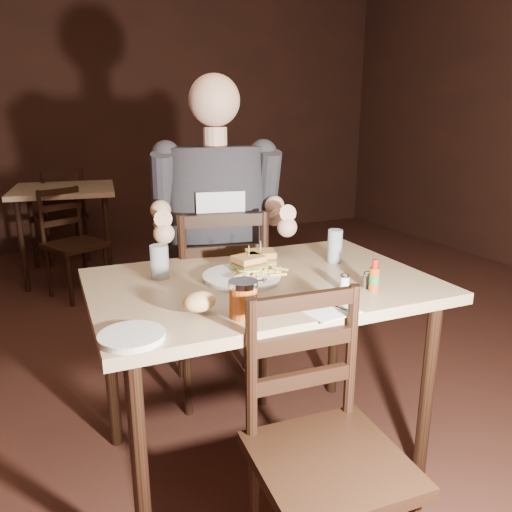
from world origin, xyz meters
name	(u,v)px	position (x,y,z in m)	size (l,w,h in m)	color
room_shell	(284,104)	(0.00, 0.00, 1.40)	(7.00, 7.00, 7.00)	black
main_table	(262,300)	(-0.27, -0.35, 0.69)	(1.26, 0.87, 0.77)	tan
bg_table	(65,198)	(-0.71, 2.50, 0.68)	(0.91, 0.91, 0.77)	tan
chair_far	(218,302)	(-0.23, 0.21, 0.48)	(0.44, 0.48, 0.96)	black
chair_near	(330,462)	(-0.35, -0.95, 0.44)	(0.40, 0.44, 0.88)	black
bg_chair_far	(62,215)	(-0.71, 3.05, 0.44)	(0.40, 0.44, 0.88)	black
bg_chair_near	(75,244)	(-0.71, 1.95, 0.41)	(0.38, 0.41, 0.82)	black
diner	(218,195)	(-0.24, 0.16, 1.01)	(0.60, 0.47, 1.03)	#2A292D
dinner_plate	(242,278)	(-0.33, -0.31, 0.78)	(0.28, 0.28, 0.02)	white
sandwich_left	(260,254)	(-0.21, -0.23, 0.83)	(0.11, 0.09, 0.10)	tan
sandwich_right	(249,259)	(-0.29, -0.27, 0.83)	(0.11, 0.09, 0.10)	tan
fries_pile	(257,271)	(-0.28, -0.33, 0.80)	(0.25, 0.18, 0.04)	#F2D16B
ketchup_dollop	(272,266)	(-0.19, -0.27, 0.79)	(0.04, 0.04, 0.01)	maroon
glass_left	(160,262)	(-0.60, -0.16, 0.83)	(0.07, 0.07, 0.13)	silver
glass_right	(335,246)	(0.11, -0.27, 0.84)	(0.06, 0.06, 0.14)	silver
hot_sauce	(374,275)	(0.03, -0.62, 0.83)	(0.04, 0.04, 0.11)	#903C10
salt_shaker	(344,283)	(-0.06, -0.57, 0.80)	(0.03, 0.03, 0.06)	white
pepper_shaker	(367,280)	(0.03, -0.58, 0.80)	(0.03, 0.03, 0.06)	#38332D
syrup_dispenser	(243,299)	(-0.47, -0.63, 0.83)	(0.09, 0.09, 0.11)	#903C10
napkin	(327,310)	(-0.21, -0.70, 0.77)	(0.16, 0.15, 0.00)	white
knife	(322,303)	(-0.20, -0.65, 0.78)	(0.01, 0.19, 0.00)	silver
fork	(350,298)	(-0.09, -0.65, 0.78)	(0.01, 0.14, 0.00)	silver
side_plate	(132,338)	(-0.81, -0.65, 0.78)	(0.18, 0.18, 0.01)	white
bread_roll	(199,302)	(-0.58, -0.56, 0.81)	(0.10, 0.08, 0.06)	tan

